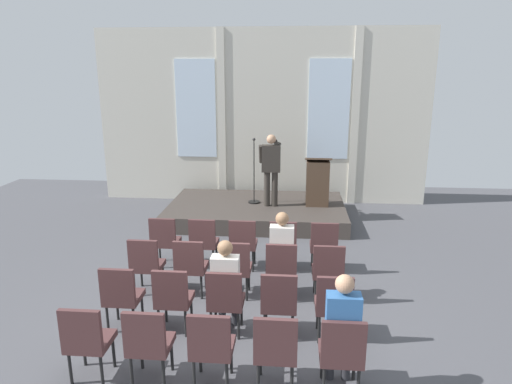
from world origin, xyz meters
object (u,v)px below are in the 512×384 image
at_px(chair_r0_c2, 243,241).
at_px(chair_r2_c2, 225,298).
at_px(chair_r0_c4, 324,243).
at_px(chair_r1_c0, 146,262).
at_px(chair_r2_c1, 173,296).
at_px(lectern, 317,182).
at_px(mic_stand, 254,189).
at_px(chair_r1_c2, 236,265).
at_px(chair_r3_c1, 148,341).
at_px(chair_r3_c0, 87,338).
at_px(chair_r3_c3, 276,347).
at_px(chair_r0_c1, 204,240).
at_px(audience_r1_c3, 282,251).
at_px(speaker, 271,165).
at_px(chair_r2_c3, 279,300).
at_px(audience_r3_c4, 342,327).
at_px(chair_r3_c4, 342,351).
at_px(chair_r1_c3, 281,267).
at_px(chair_r0_c3, 283,242).
at_px(chair_r1_c1, 190,264).
at_px(chair_r1_c4, 328,269).
at_px(chair_r2_c0, 121,294).
at_px(chair_r2_c4, 334,303).
at_px(chair_r0_c0, 165,239).
at_px(chair_r3_c2, 211,344).
at_px(audience_r2_c2, 226,282).

xyz_separation_m(chair_r0_c2, chair_r2_c2, (0.00, -2.06, 0.00)).
bearing_deg(chair_r0_c4, chair_r1_c0, -159.75).
distance_m(chair_r2_c1, chair_r2_c2, 0.70).
bearing_deg(lectern, mic_stand, 177.31).
relative_size(chair_r1_c2, chair_r3_c1, 1.00).
height_order(chair_r0_c2, chair_r0_c4, same).
xyz_separation_m(chair_r3_c0, chair_r3_c3, (2.10, 0.00, 0.00)).
height_order(chair_r0_c1, audience_r1_c3, audience_r1_c3).
relative_size(speaker, chair_r2_c3, 1.77).
height_order(chair_r2_c2, chair_r2_c3, same).
bearing_deg(chair_r0_c2, audience_r3_c4, -65.13).
bearing_deg(chair_r3_c4, chair_r2_c3, 124.13).
relative_size(speaker, audience_r3_c4, 1.21).
height_order(audience_r1_c3, chair_r2_c3, audience_r1_c3).
xyz_separation_m(chair_r1_c3, audience_r3_c4, (0.70, -1.98, 0.23)).
bearing_deg(chair_r0_c3, chair_r1_c2, -124.13).
height_order(chair_r1_c0, chair_r2_c3, same).
bearing_deg(chair_r3_c3, chair_r1_c1, 124.13).
height_order(speaker, chair_r1_c4, speaker).
distance_m(mic_stand, chair_r2_c2, 5.05).
xyz_separation_m(chair_r0_c1, chair_r1_c3, (1.40, -1.03, 0.00)).
height_order(chair_r0_c3, chair_r3_c0, same).
xyz_separation_m(chair_r0_c4, chair_r3_c3, (-0.70, -3.09, 0.00)).
bearing_deg(chair_r0_c3, lectern, 76.22).
bearing_deg(audience_r3_c4, chair_r0_c3, 103.05).
height_order(lectern, chair_r1_c2, lectern).
height_order(chair_r2_c0, chair_r2_c4, same).
xyz_separation_m(chair_r1_c0, chair_r2_c3, (2.10, -1.03, 0.00)).
height_order(chair_r0_c0, chair_r2_c1, same).
bearing_deg(chair_r0_c1, chair_r0_c0, 180.00).
bearing_deg(chair_r3_c2, chair_r2_c2, 90.00).
relative_size(chair_r1_c0, chair_r2_c2, 1.00).
height_order(mic_stand, chair_r1_c1, mic_stand).
relative_size(chair_r1_c0, chair_r3_c2, 1.00).
bearing_deg(chair_r2_c3, chair_r1_c2, 124.13).
xyz_separation_m(chair_r0_c1, chair_r1_c1, (0.00, -1.03, 0.00)).
distance_m(chair_r2_c0, chair_r2_c3, 2.10).
xyz_separation_m(chair_r0_c1, chair_r3_c4, (2.10, -3.09, 0.00)).
height_order(speaker, chair_r3_c4, speaker).
height_order(speaker, audience_r2_c2, speaker).
xyz_separation_m(chair_r2_c0, chair_r3_c4, (2.80, -1.03, 0.00)).
bearing_deg(chair_r3_c1, audience_r1_c3, 56.85).
relative_size(mic_stand, chair_r3_c4, 1.65).
xyz_separation_m(audience_r1_c3, chair_r2_c1, (-1.40, -1.11, -0.23)).
xyz_separation_m(chair_r1_c0, chair_r3_c0, (0.00, -2.06, 0.00)).
distance_m(chair_r2_c1, chair_r3_c1, 1.03).
relative_size(audience_r1_c3, chair_r2_c4, 1.48).
xyz_separation_m(speaker, chair_r1_c3, (0.36, -3.81, -0.80)).
relative_size(audience_r1_c3, chair_r2_c0, 1.48).
xyz_separation_m(chair_r0_c2, chair_r0_c3, (0.70, 0.00, 0.00)).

